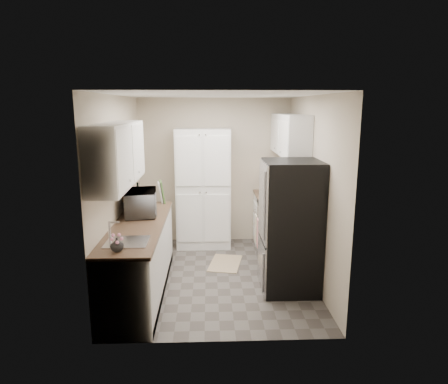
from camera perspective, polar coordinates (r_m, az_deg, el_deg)
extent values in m
plane|color=#56514C|center=(5.77, -1.00, -11.95)|extent=(3.20, 3.20, 0.00)
cube|color=beige|center=(6.96, -1.32, 3.00)|extent=(2.60, 0.04, 2.50)
cube|color=beige|center=(3.84, -0.57, -4.65)|extent=(2.60, 0.04, 2.50)
cube|color=beige|center=(5.52, -14.68, 0.17)|extent=(0.04, 3.20, 2.50)
cube|color=beige|center=(5.56, 12.45, 0.38)|extent=(0.04, 3.20, 2.50)
cube|color=white|center=(5.27, -1.11, 13.70)|extent=(2.60, 3.20, 0.04)
cube|color=white|center=(4.67, -14.96, 5.24)|extent=(0.33, 1.60, 0.70)
cube|color=white|center=(6.23, 9.32, 7.69)|extent=(0.33, 1.55, 0.58)
cube|color=#99999E|center=(5.84, 9.44, 3.74)|extent=(0.45, 0.76, 0.13)
cube|color=#B7B7BC|center=(4.45, -13.67, -6.99)|extent=(0.45, 0.40, 0.02)
cube|color=brown|center=(5.72, -14.07, -0.10)|extent=(0.02, 0.22, 0.22)
cube|color=white|center=(6.72, -2.98, 0.49)|extent=(0.90, 0.55, 2.00)
cube|color=white|center=(5.28, -11.87, -9.41)|extent=(0.60, 2.30, 0.88)
cube|color=brown|center=(5.13, -12.09, -4.63)|extent=(0.63, 2.33, 0.04)
cube|color=white|center=(6.83, 7.13, -4.25)|extent=(0.60, 0.80, 0.88)
cube|color=brown|center=(6.71, 7.23, -0.48)|extent=(0.63, 0.83, 0.04)
cube|color=#B7B7BC|center=(6.07, 8.15, -6.30)|extent=(0.64, 0.76, 0.90)
cube|color=black|center=(5.94, 8.29, -2.04)|extent=(0.66, 0.78, 0.03)
cube|color=black|center=(5.97, 11.06, -1.02)|extent=(0.06, 0.76, 0.22)
cube|color=pink|center=(5.85, 4.84, -5.89)|extent=(0.01, 0.16, 0.42)
cube|color=beige|center=(6.08, 4.57, -5.19)|extent=(0.01, 0.16, 0.42)
cube|color=#B7B7BC|center=(5.19, 9.52, -4.90)|extent=(0.70, 0.72, 1.70)
imported|color=silver|center=(5.49, -11.76, -1.50)|extent=(0.49, 0.65, 0.33)
cylinder|color=black|center=(5.89, -12.18, -0.57)|extent=(0.09, 0.09, 0.34)
imported|color=white|center=(4.21, -15.05, -7.27)|extent=(0.13, 0.13, 0.14)
cube|color=#568C3E|center=(6.14, -8.79, 0.05)|extent=(0.07, 0.26, 0.33)
cube|color=silver|center=(6.71, 6.79, 0.75)|extent=(0.43, 0.49, 0.24)
cube|color=tan|center=(6.20, 0.19, -10.14)|extent=(0.57, 0.78, 0.01)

